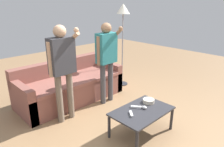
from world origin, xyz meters
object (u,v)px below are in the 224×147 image
Objects in this scene: game_remote_nunchuk at (144,107)px; player_right at (107,54)px; couch at (70,86)px; game_remote_wand_far at (131,114)px; snack_bowl at (149,101)px; coffee_table at (142,113)px; player_left at (62,63)px; floor_lamp at (123,17)px; game_remote_wand_near at (136,107)px.

game_remote_nunchuk is 1.33m from player_right.
game_remote_wand_far is at bearing -93.40° from couch.
snack_bowl is 0.12× the size of player_right.
couch is 1.79m from coffee_table.
player_right is at bearing 75.75° from game_remote_nunchuk.
game_remote_nunchuk is (0.18, -1.78, 0.14)m from couch.
game_remote_wand_far is at bearing -173.25° from snack_bowl.
player_left reaches higher than snack_bowl.
couch reaches higher than coffee_table.
coffee_table is 2.41m from floor_lamp.
game_remote_wand_near reaches higher than coffee_table.
game_remote_nunchuk is at bearing -84.29° from couch.
game_remote_wand_near is (-0.07, 0.10, -0.01)m from game_remote_nunchuk.
player_right is (0.30, 1.17, 0.57)m from game_remote_nunchuk.
player_left is 1.35m from game_remote_wand_far.
floor_lamp is at bearing 53.13° from game_remote_nunchuk.
snack_bowl is at bearing -94.31° from player_right.
floor_lamp is 12.70× the size of game_remote_wand_near.
coffee_table is 0.10m from game_remote_nunchuk.
coffee_table is 0.57× the size of player_left.
coffee_table is at bearing -171.58° from game_remote_nunchuk.
coffee_table is 0.23m from game_remote_wand_far.
player_right is at bearing -52.27° from couch.
floor_lamp reaches higher than game_remote_wand_far.
game_remote_nunchuk is at bearing -3.33° from game_remote_wand_far.
game_remote_wand_near is (-1.27, -1.50, -1.20)m from floor_lamp.
snack_bowl reaches higher than game_remote_wand_near.
couch is at bearing 51.45° from player_left.
player_left reaches higher than game_remote_wand_far.
game_remote_wand_near is at bearing 125.71° from game_remote_nunchuk.
game_remote_wand_near is at bearing -86.39° from couch.
player_right reaches higher than couch.
couch reaches higher than game_remote_wand_near.
couch is 1.35× the size of player_right.
couch is 1.12× the size of floor_lamp.
game_remote_wand_near is (-0.01, 0.11, 0.06)m from coffee_table.
game_remote_nunchuk is at bearing -104.25° from player_right.
couch reaches higher than game_remote_nunchuk.
game_remote_wand_far is (-0.10, -1.76, 0.13)m from couch.
floor_lamp reaches higher than game_remote_nunchuk.
couch is 14.22× the size of game_remote_wand_near.
floor_lamp is 1.20× the size of player_right.
couch is 15.40× the size of game_remote_wand_far.
couch is 1.92m from floor_lamp.
player_right is at bearing 72.99° from coffee_table.
snack_bowl is at bearing -122.89° from floor_lamp.
player_left is at bearing 119.64° from game_remote_wand_near.
couch is 1.05m from player_right.
player_left is (-0.50, -0.62, 0.73)m from couch.
couch is 1.32× the size of player_left.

